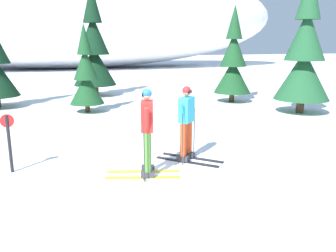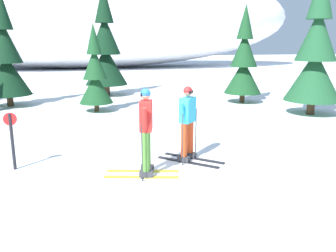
% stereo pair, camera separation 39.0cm
% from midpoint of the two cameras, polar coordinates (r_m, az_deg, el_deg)
% --- Properties ---
extents(ground_plane, '(120.00, 120.00, 0.00)m').
position_cam_midpoint_polar(ground_plane, '(7.42, -4.38, -8.50)').
color(ground_plane, white).
extents(skier_red_jacket, '(1.62, 0.85, 1.84)m').
position_cam_midpoint_polar(skier_red_jacket, '(7.35, -4.89, -0.63)').
color(skier_red_jacket, gold).
rests_on(skier_red_jacket, ground).
extents(skier_cyan_jacket, '(1.45, 1.37, 1.76)m').
position_cam_midpoint_polar(skier_cyan_jacket, '(8.30, 1.64, 0.66)').
color(skier_cyan_jacket, black).
rests_on(skier_cyan_jacket, ground).
extents(pine_tree_center, '(1.33, 1.33, 3.45)m').
position_cam_midpoint_polar(pine_tree_center, '(14.41, -13.73, 7.79)').
color(pine_tree_center, '#47301E').
rests_on(pine_tree_center, ground).
extents(pine_tree_center_right, '(2.14, 2.14, 5.55)m').
position_cam_midpoint_polar(pine_tree_center_right, '(18.72, -12.35, 11.78)').
color(pine_tree_center_right, '#47301E').
rests_on(pine_tree_center_right, ground).
extents(pine_tree_right, '(1.67, 1.67, 4.34)m').
position_cam_midpoint_polar(pine_tree_right, '(16.65, 9.68, 9.98)').
color(pine_tree_right, '#47301E').
rests_on(pine_tree_right, ground).
extents(pine_tree_far_right, '(2.09, 2.09, 5.40)m').
position_cam_midpoint_polar(pine_tree_far_right, '(14.68, 20.23, 10.66)').
color(pine_tree_far_right, '#47301E').
rests_on(pine_tree_far_right, ground).
extents(snow_ridge_background, '(44.48, 15.22, 10.62)m').
position_cam_midpoint_polar(snow_ridge_background, '(38.81, -16.07, 16.72)').
color(snow_ridge_background, white).
rests_on(snow_ridge_background, ground).
extents(trail_marker_post, '(0.28, 0.07, 1.28)m').
position_cam_midpoint_polar(trail_marker_post, '(8.37, -25.26, -1.97)').
color(trail_marker_post, black).
rests_on(trail_marker_post, ground).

